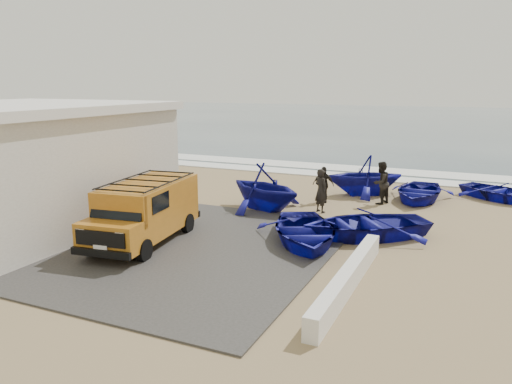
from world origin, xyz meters
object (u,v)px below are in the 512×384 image
(boat_near_right, at_px, (365,224))
(parapet, at_px, (348,278))
(fisherman_front, at_px, (321,191))
(fisherman_middle, at_px, (381,183))
(boat_mid_right, at_px, (418,192))
(boat_mid_left, at_px, (264,187))
(boat_near_left, at_px, (304,231))
(van, at_px, (145,210))
(fisherman_back, at_px, (323,184))
(building, at_px, (15,164))
(boat_far_right, at_px, (501,192))
(boat_far_left, at_px, (364,175))

(boat_near_right, bearing_deg, parapet, -28.21)
(fisherman_front, xyz_separation_m, fisherman_middle, (1.87, 2.41, 0.03))
(boat_near_right, distance_m, boat_mid_right, 6.29)
(parapet, bearing_deg, boat_mid_left, 128.33)
(boat_near_left, bearing_deg, fisherman_front, 73.93)
(van, xyz_separation_m, fisherman_back, (3.56, 7.66, -0.31))
(building, height_order, boat_near_left, building)
(boat_far_right, bearing_deg, van, 170.00)
(boat_far_left, xyz_separation_m, fisherman_middle, (1.01, -1.42, -0.01))
(boat_near_left, relative_size, fisherman_front, 2.35)
(boat_far_left, bearing_deg, building, -76.43)
(boat_mid_left, distance_m, fisherman_front, 2.25)
(van, xyz_separation_m, boat_mid_right, (7.26, 9.63, -0.68))
(van, bearing_deg, boat_near_left, 15.08)
(building, xyz_separation_m, boat_near_right, (11.94, 3.41, -1.72))
(building, xyz_separation_m, boat_far_right, (16.17, 11.19, -1.79))
(parapet, xyz_separation_m, boat_far_left, (-2.01, 10.79, 0.64))
(van, distance_m, boat_near_right, 7.19)
(boat_far_left, distance_m, fisherman_back, 2.50)
(boat_far_right, xyz_separation_m, fisherman_back, (-6.96, -3.54, 0.40))
(parapet, height_order, boat_far_left, boat_far_left)
(parapet, distance_m, boat_near_right, 4.45)
(fisherman_front, distance_m, fisherman_middle, 3.05)
(boat_near_left, distance_m, boat_far_left, 7.89)
(building, xyz_separation_m, boat_near_left, (10.34, 1.92, -1.74))
(boat_mid_left, relative_size, boat_far_left, 1.03)
(fisherman_middle, bearing_deg, building, -30.69)
(boat_near_left, bearing_deg, boat_far_left, 62.87)
(boat_near_left, bearing_deg, building, 164.48)
(boat_mid_left, bearing_deg, boat_near_left, -116.43)
(parapet, relative_size, boat_far_right, 1.67)
(van, relative_size, boat_far_right, 1.36)
(boat_near_left, relative_size, boat_mid_left, 1.14)
(fisherman_front, bearing_deg, building, 64.13)
(van, relative_size, boat_near_left, 1.19)
(parapet, distance_m, boat_far_right, 12.73)
(building, distance_m, fisherman_middle, 14.28)
(boat_near_right, distance_m, fisherman_back, 5.05)
(boat_far_left, bearing_deg, parapet, -18.89)
(parapet, height_order, boat_near_right, boat_near_right)
(parapet, height_order, fisherman_middle, fisherman_middle)
(parapet, relative_size, fisherman_middle, 3.33)
(boat_near_right, relative_size, fisherman_front, 2.44)
(parapet, xyz_separation_m, boat_near_left, (-2.16, 2.92, 0.15))
(fisherman_middle, bearing_deg, fisherman_front, -14.54)
(boat_far_left, height_order, fisherman_middle, boat_far_left)
(boat_near_left, relative_size, boat_mid_right, 1.07)
(boat_near_right, bearing_deg, boat_mid_left, -149.31)
(boat_mid_left, xyz_separation_m, boat_mid_right, (5.46, 4.23, -0.54))
(fisherman_middle, bearing_deg, boat_mid_left, -30.41)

